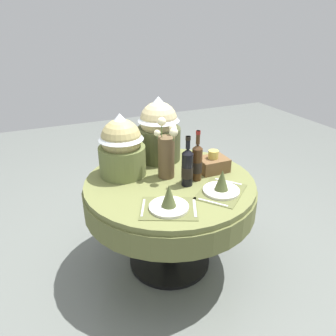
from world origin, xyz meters
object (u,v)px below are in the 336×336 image
(wine_bottle_rear, at_px, (197,162))
(gift_tub_back_centre, at_px, (159,127))
(gift_tub_back_left, at_px, (121,144))
(place_setting_right, at_px, (222,186))
(flower_vase, at_px, (166,153))
(place_setting_left, at_px, (169,202))
(dining_table, at_px, (170,196))
(woven_basket_side_right, at_px, (213,164))
(wine_bottle_left, at_px, (187,167))

(wine_bottle_rear, height_order, gift_tub_back_centre, gift_tub_back_centre)
(gift_tub_back_left, bearing_deg, place_setting_right, -45.35)
(wine_bottle_rear, distance_m, gift_tub_back_left, 0.54)
(flower_vase, relative_size, wine_bottle_rear, 1.22)
(place_setting_left, bearing_deg, gift_tub_back_left, 101.68)
(flower_vase, xyz_separation_m, wine_bottle_rear, (0.18, -0.12, -0.05))
(dining_table, relative_size, place_setting_left, 2.92)
(gift_tub_back_left, relative_size, gift_tub_back_centre, 0.90)
(dining_table, bearing_deg, gift_tub_back_left, 140.39)
(dining_table, bearing_deg, place_setting_right, -50.70)
(place_setting_right, relative_size, gift_tub_back_left, 0.94)
(flower_vase, height_order, woven_basket_side_right, flower_vase)
(flower_vase, bearing_deg, gift_tub_back_centre, 76.62)
(gift_tub_back_centre, bearing_deg, place_setting_right, -76.25)
(place_setting_left, relative_size, gift_tub_back_centre, 0.83)
(place_setting_right, bearing_deg, dining_table, 129.30)
(woven_basket_side_right, bearing_deg, flower_vase, 172.34)
(gift_tub_back_centre, height_order, woven_basket_side_right, gift_tub_back_centre)
(place_setting_right, xyz_separation_m, gift_tub_back_centre, (-0.16, 0.67, 0.22))
(place_setting_right, height_order, wine_bottle_left, wine_bottle_left)
(place_setting_left, relative_size, woven_basket_side_right, 1.96)
(wine_bottle_left, distance_m, gift_tub_back_left, 0.50)
(gift_tub_back_left, bearing_deg, dining_table, -39.61)
(place_setting_left, xyz_separation_m, flower_vase, (0.15, 0.40, 0.13))
(place_setting_right, bearing_deg, gift_tub_back_left, 134.65)
(wine_bottle_rear, distance_m, woven_basket_side_right, 0.21)
(place_setting_right, relative_size, wine_bottle_rear, 1.19)
(flower_vase, relative_size, woven_basket_side_right, 2.06)
(place_setting_left, relative_size, flower_vase, 0.95)
(dining_table, height_order, wine_bottle_rear, wine_bottle_rear)
(place_setting_left, relative_size, wine_bottle_left, 1.20)
(wine_bottle_left, bearing_deg, wine_bottle_rear, 24.41)
(place_setting_left, height_order, wine_bottle_rear, wine_bottle_rear)
(wine_bottle_left, bearing_deg, place_setting_right, -48.69)
(place_setting_left, relative_size, gift_tub_back_left, 0.92)
(gift_tub_back_left, bearing_deg, woven_basket_side_right, -18.94)
(wine_bottle_left, relative_size, gift_tub_back_left, 0.77)
(flower_vase, bearing_deg, place_setting_right, -55.41)
(place_setting_left, distance_m, wine_bottle_rear, 0.44)
(wine_bottle_rear, bearing_deg, wine_bottle_left, -155.59)
(place_setting_right, height_order, woven_basket_side_right, woven_basket_side_right)
(wine_bottle_rear, bearing_deg, flower_vase, 145.09)
(flower_vase, relative_size, wine_bottle_left, 1.26)
(dining_table, xyz_separation_m, gift_tub_back_left, (-0.27, 0.22, 0.37))
(dining_table, height_order, place_setting_right, place_setting_right)
(dining_table, relative_size, wine_bottle_left, 3.49)
(wine_bottle_left, bearing_deg, gift_tub_back_centre, 90.60)
(place_setting_left, xyz_separation_m, place_setting_right, (0.39, 0.05, 0.00))
(place_setting_right, xyz_separation_m, gift_tub_back_left, (-0.51, 0.52, 0.19))
(dining_table, relative_size, place_setting_right, 2.85)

